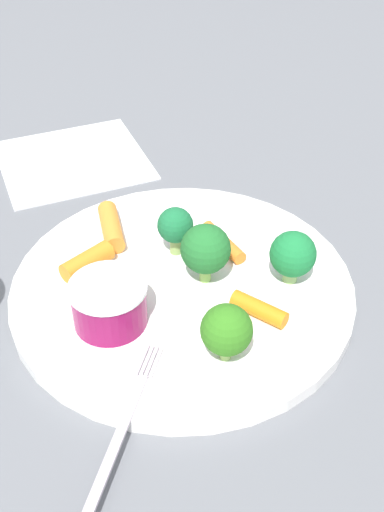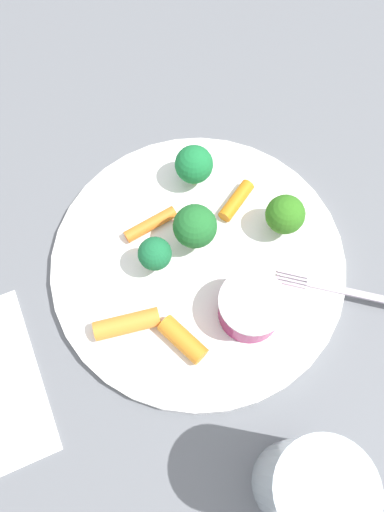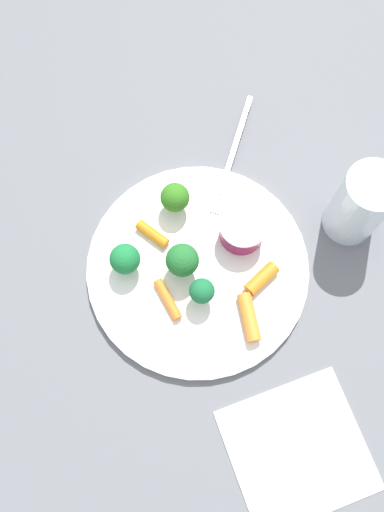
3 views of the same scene
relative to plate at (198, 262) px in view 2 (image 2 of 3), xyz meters
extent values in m
plane|color=slate|center=(0.00, 0.00, -0.01)|extent=(2.40, 2.40, 0.00)
cylinder|color=white|center=(0.00, 0.00, 0.00)|extent=(0.28, 0.28, 0.01)
cylinder|color=maroon|center=(0.06, 0.04, 0.02)|extent=(0.06, 0.06, 0.03)
cylinder|color=silver|center=(0.06, 0.04, 0.04)|extent=(0.06, 0.06, 0.00)
cylinder|color=#91AE5C|center=(0.00, -0.04, 0.01)|extent=(0.01, 0.01, 0.02)
sphere|color=#1B6A3A|center=(0.00, -0.04, 0.03)|extent=(0.03, 0.03, 0.03)
cylinder|color=#99C064|center=(-0.02, 0.08, 0.01)|extent=(0.01, 0.01, 0.01)
sphere|color=#32761D|center=(-0.02, 0.08, 0.03)|extent=(0.04, 0.04, 0.04)
cylinder|color=#8FC15B|center=(-0.02, 0.00, 0.01)|extent=(0.01, 0.01, 0.02)
sphere|color=#216A2C|center=(-0.02, 0.00, 0.04)|extent=(0.04, 0.04, 0.04)
cylinder|color=#91BB6E|center=(-0.09, 0.01, 0.01)|extent=(0.01, 0.01, 0.01)
sphere|color=#1B7538|center=(-0.09, 0.01, 0.03)|extent=(0.04, 0.04, 0.04)
cylinder|color=orange|center=(-0.04, -0.04, 0.01)|extent=(0.03, 0.05, 0.01)
cylinder|color=orange|center=(-0.05, 0.05, 0.01)|extent=(0.04, 0.04, 0.01)
cylinder|color=orange|center=(0.08, -0.03, 0.01)|extent=(0.05, 0.04, 0.02)
cylinder|color=orange|center=(0.05, -0.07, 0.01)|extent=(0.02, 0.06, 0.02)
cube|color=#BCAFBD|center=(0.04, 0.08, 0.01)|extent=(0.01, 0.03, 0.00)
cube|color=#BCAFBD|center=(0.04, 0.08, 0.01)|extent=(0.01, 0.03, 0.00)
cube|color=#BCAFBD|center=(0.03, 0.08, 0.01)|extent=(0.01, 0.03, 0.00)
cube|color=#BCAFBD|center=(0.03, 0.08, 0.01)|extent=(0.01, 0.03, 0.00)
cylinder|color=silver|center=(0.20, 0.04, 0.05)|extent=(0.07, 0.07, 0.11)
camera|label=1|loc=(0.05, 0.38, 0.35)|focal=43.66mm
camera|label=2|loc=(0.17, -0.04, 0.43)|focal=34.15mm
camera|label=3|loc=(-0.03, -0.19, 0.63)|focal=36.36mm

